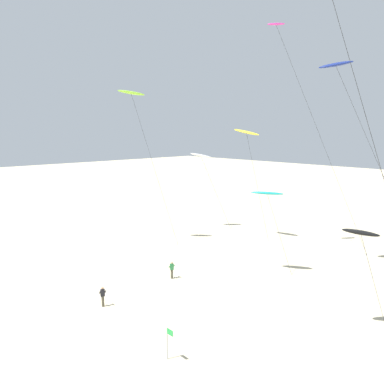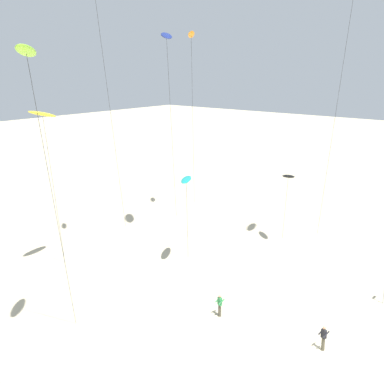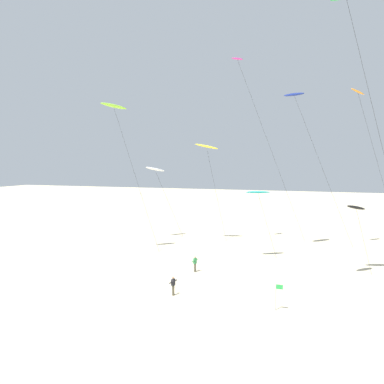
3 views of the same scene
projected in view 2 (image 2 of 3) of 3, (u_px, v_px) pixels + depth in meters
ground_plane at (323, 353)px, 32.16m from camera, size 260.00×260.00×0.00m
kite_black at (288, 177)px, 49.01m from camera, size 2.93×2.61×7.45m
kite_navy at (167, 37)px, 46.23m from camera, size 9.15×7.26×20.53m
kite_teal at (186, 180)px, 43.33m from camera, size 3.61×2.74×8.22m
kite_yellow at (43, 115)px, 40.07m from camera, size 4.21×2.78×14.27m
kite_lime at (27, 53)px, 25.84m from camera, size 5.87×4.77×18.79m
kite_orange at (191, 38)px, 53.95m from camera, size 7.41×5.85×20.96m
kite_flyer_nearest at (324, 338)px, 32.21m from camera, size 0.66×0.68×1.67m
kite_flyer_middle at (220, 305)px, 36.51m from camera, size 0.67×0.68×1.67m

